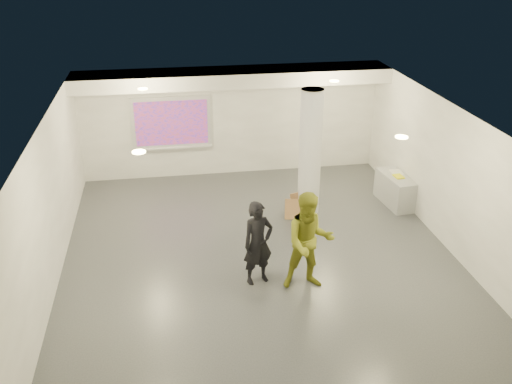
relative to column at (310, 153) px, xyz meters
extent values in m
cube|color=#35383D|center=(-1.50, -1.80, -1.50)|extent=(8.00, 9.00, 0.01)
cube|color=silver|center=(-1.50, -1.80, 1.50)|extent=(8.00, 9.00, 0.01)
cube|color=beige|center=(-1.50, 2.70, 0.00)|extent=(8.00, 0.01, 3.00)
cube|color=beige|center=(-1.50, -6.30, 0.00)|extent=(8.00, 0.01, 3.00)
cube|color=beige|center=(-5.50, -1.80, 0.00)|extent=(0.01, 9.00, 3.00)
cube|color=beige|center=(2.50, -1.80, 0.00)|extent=(0.01, 9.00, 3.00)
cube|color=silver|center=(-1.50, 2.15, 1.32)|extent=(8.00, 1.10, 0.36)
cylinder|color=#FFEC82|center=(-3.70, 0.70, 1.48)|extent=(0.22, 0.22, 0.02)
cylinder|color=#FFEC82|center=(0.70, 0.70, 1.48)|extent=(0.22, 0.22, 0.02)
cylinder|color=#FFEC82|center=(-3.70, -3.30, 1.48)|extent=(0.22, 0.22, 0.02)
cylinder|color=#FFEC82|center=(0.70, -3.30, 1.48)|extent=(0.22, 0.22, 0.02)
cylinder|color=silver|center=(0.00, 0.00, 0.00)|extent=(0.52, 0.52, 3.00)
cube|color=silver|center=(-3.10, 2.66, 0.05)|extent=(2.10, 0.06, 1.40)
cube|color=#222AC1|center=(-3.10, 2.62, 0.05)|extent=(1.90, 0.01, 1.20)
cube|color=silver|center=(-3.10, 2.60, -0.65)|extent=(2.10, 0.08, 0.04)
cube|color=gray|center=(2.22, 0.05, -1.13)|extent=(0.66, 1.33, 0.75)
cube|color=silver|center=(2.28, 0.23, -0.74)|extent=(0.31, 0.38, 0.02)
cube|color=yellow|center=(2.23, -0.02, -0.74)|extent=(0.23, 0.30, 0.03)
cube|color=olive|center=(-0.23, -0.03, -1.24)|extent=(0.49, 0.29, 0.52)
cube|color=olive|center=(-0.41, -0.33, -1.26)|extent=(0.47, 0.28, 0.48)
imported|color=black|center=(-1.69, -2.79, -0.66)|extent=(0.70, 0.57, 1.67)
imported|color=olive|center=(-0.79, -3.10, -0.54)|extent=(0.97, 0.77, 1.93)
camera|label=1|loc=(-3.25, -11.97, 4.68)|focal=40.00mm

